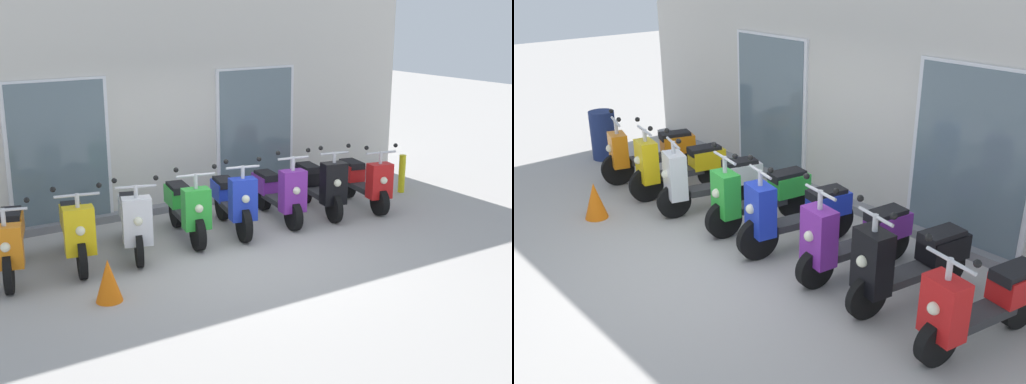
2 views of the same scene
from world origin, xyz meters
TOP-DOWN VIEW (x-y plane):
  - ground_plane at (0.00, 0.00)m, footprint 40.00×40.00m
  - storefront_facade at (0.00, 2.63)m, footprint 9.99×0.50m
  - scooter_orange at (-2.91, 0.90)m, footprint 0.79×1.58m
  - scooter_yellow at (-2.07, 0.86)m, footprint 0.70×1.59m
  - scooter_white at (-1.26, 0.85)m, footprint 0.79×1.58m
  - scooter_green at (-0.37, 1.01)m, footprint 0.67×1.60m
  - scooter_blue at (0.39, 0.94)m, footprint 0.70×1.63m
  - scooter_purple at (1.27, 1.00)m, footprint 0.63×1.61m
  - scooter_black at (2.04, 0.93)m, footprint 0.66×1.59m
  - scooter_red at (2.92, 0.85)m, footprint 0.69×1.56m
  - traffic_cone at (-2.14, -0.48)m, footprint 0.32×0.32m
  - trash_bin at (-4.41, 0.83)m, footprint 0.45×0.45m

SIDE VIEW (x-z plane):
  - ground_plane at x=0.00m, z-range 0.00..0.00m
  - traffic_cone at x=-2.14m, z-range 0.00..0.52m
  - trash_bin at x=-4.41m, z-range 0.00..0.87m
  - scooter_red at x=2.92m, z-range -0.14..1.04m
  - scooter_purple at x=1.27m, z-range -0.17..1.09m
  - scooter_green at x=-0.37m, z-range -0.14..1.07m
  - scooter_orange at x=-2.91m, z-range -0.11..1.06m
  - scooter_blue at x=0.39m, z-range -0.15..1.10m
  - scooter_yellow at x=-2.07m, z-range -0.13..1.09m
  - scooter_white at x=-1.26m, z-range -0.12..1.10m
  - scooter_black at x=2.04m, z-range -0.13..1.13m
  - storefront_facade at x=0.00m, z-range -0.07..3.96m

